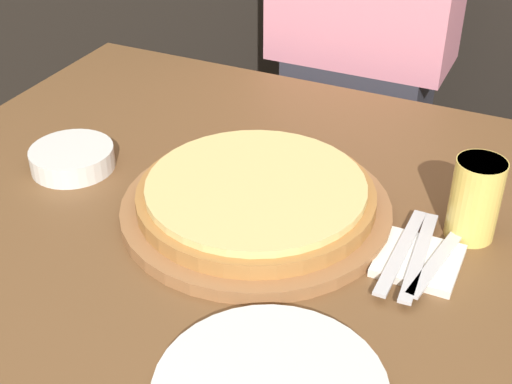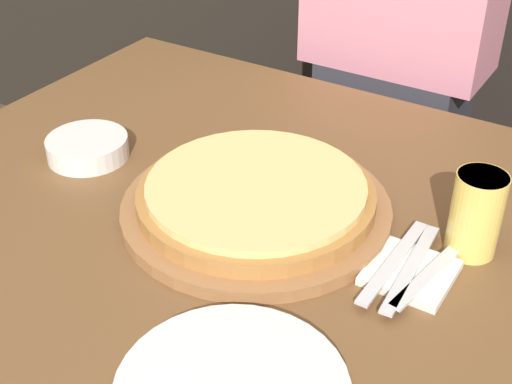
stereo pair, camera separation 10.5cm
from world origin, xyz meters
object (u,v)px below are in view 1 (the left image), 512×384
beer_glass (476,196)px  fork (402,249)px  spoon (438,259)px  diner_person (358,85)px  side_bowl (72,158)px  pizza_on_board (256,200)px  dinner_knife (420,254)px

beer_glass → fork: size_ratio=0.60×
fork → spoon: 0.05m
beer_glass → diner_person: bearing=120.5°
beer_glass → fork: bearing=-128.4°
side_bowl → fork: side_bowl is taller
beer_glass → side_bowl: 0.64m
pizza_on_board → spoon: 0.28m
fork → diner_person: diner_person is taller
beer_glass → dinner_knife: beer_glass is taller
side_bowl → pizza_on_board: bearing=1.0°
fork → pizza_on_board: bearing=177.7°
side_bowl → diner_person: bearing=68.4°
dinner_knife → spoon: size_ratio=1.18×
pizza_on_board → spoon: pizza_on_board is taller
beer_glass → spoon: 0.11m
fork → dinner_knife: 0.02m
beer_glass → side_bowl: (-0.63, -0.09, -0.05)m
pizza_on_board → diner_person: (-0.06, 0.69, -0.11)m
side_bowl → dinner_knife: size_ratio=0.68×
pizza_on_board → fork: 0.23m
side_bowl → diner_person: 0.76m
pizza_on_board → dinner_knife: size_ratio=1.99×
diner_person → spoon: bearing=-64.5°
beer_glass → spoon: bearing=-104.4°
side_bowl → spoon: size_ratio=0.80×
spoon → fork: bearing=-180.0°
dinner_knife → diner_person: 0.77m
spoon → pizza_on_board: bearing=178.1°
pizza_on_board → spoon: bearing=-1.9°
dinner_knife → pizza_on_board: bearing=177.9°
fork → dinner_knife: same height
dinner_knife → fork: bearing=-180.0°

